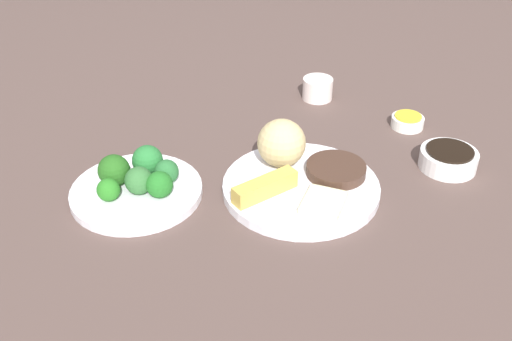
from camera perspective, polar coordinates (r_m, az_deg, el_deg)
The scene contains 18 objects.
tabletop at distance 1.00m, azimuth 6.13°, elevation -1.63°, with size 2.20×2.20×0.02m, color #503E39.
main_plate at distance 0.97m, azimuth 4.36°, elevation -1.64°, with size 0.26×0.26×0.02m, color white.
rice_scoop at distance 0.99m, azimuth 2.48°, elevation 2.66°, with size 0.08×0.08×0.08m, color tan.
spring_roll at distance 0.93m, azimuth 0.88°, elevation -1.62°, with size 0.11×0.03×0.03m, color gold.
crab_rangoon_wonton at distance 0.91m, azimuth 6.55°, elevation -3.10°, with size 0.07×0.06×0.01m, color beige.
stir_fry_heap at distance 0.99m, azimuth 7.71°, elevation 0.19°, with size 0.10×0.10×0.02m, color #402A1F.
broccoli_plate at distance 0.97m, azimuth -11.46°, elevation -2.03°, with size 0.21×0.21×0.01m, color white.
broccoli_floret_0 at distance 0.95m, azimuth -11.26°, elevation -0.96°, with size 0.05×0.05×0.05m, color #316932.
broccoli_floret_1 at distance 0.98m, azimuth -13.55°, elevation 0.11°, with size 0.05×0.05×0.05m, color #235B1A.
broccoli_floret_2 at distance 0.93m, azimuth -9.31°, elevation -1.35°, with size 0.04×0.04×0.04m, color #216B22.
broccoli_floret_3 at distance 0.94m, azimuth -14.08°, elevation -1.82°, with size 0.04×0.04×0.04m, color #287520.
broccoli_floret_4 at distance 0.99m, azimuth -10.44°, elevation 0.96°, with size 0.05×0.05×0.05m, color #277232.
broccoli_floret_5 at distance 0.96m, azimuth -8.64°, elevation -0.17°, with size 0.04×0.04×0.04m, color #276731.
soy_sauce_bowl at distance 1.07m, azimuth 18.08°, elevation 1.02°, with size 0.10×0.10×0.03m, color white.
soy_sauce_bowl_liquid at distance 1.06m, azimuth 18.25°, elevation 1.83°, with size 0.08×0.08×0.00m, color black.
sauce_ramekin_hot_mustard at distance 1.18m, azimuth 14.42°, elevation 4.56°, with size 0.06×0.06×0.02m, color white.
sauce_ramekin_hot_mustard_liquid at distance 1.18m, azimuth 14.51°, elevation 5.10°, with size 0.05×0.05×0.00m, color gold.
teacup at distance 1.25m, azimuth 5.97°, elevation 7.87°, with size 0.06×0.06×0.05m, color silver.
Camera 1 is at (-0.80, 0.16, 0.59)m, focal length 41.39 mm.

